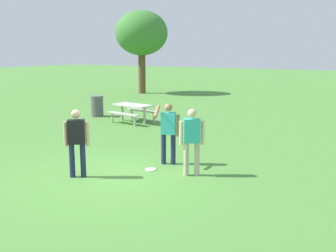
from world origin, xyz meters
TOP-DOWN VIEW (x-y plane):
  - ground_plane at (0.00, 0.00)m, footprint 120.00×120.00m
  - person_thrower at (1.73, 1.18)m, footprint 0.52×0.40m
  - person_catcher at (-0.53, -0.38)m, footprint 0.52×0.40m
  - person_bystander at (0.72, 1.72)m, footprint 0.57×0.81m
  - frisbee at (0.62, 1.02)m, footprint 0.28×0.28m
  - picnic_table_near at (-3.95, 6.36)m, footprint 1.87×1.63m
  - trash_can_beside_table at (-6.33, 6.77)m, footprint 0.59×0.59m
  - tree_tall_left at (-10.69, 16.38)m, footprint 3.68×3.68m

SIDE VIEW (x-z plane):
  - ground_plane at x=0.00m, z-range 0.00..0.00m
  - frisbee at x=0.62m, z-range 0.00..0.03m
  - trash_can_beside_table at x=-6.33m, z-range 0.00..0.96m
  - picnic_table_near at x=-3.95m, z-range 0.18..0.95m
  - person_thrower at x=1.73m, z-range 0.12..1.76m
  - person_catcher at x=-0.53m, z-range 0.12..1.76m
  - person_bystander at x=0.72m, z-range 0.14..1.78m
  - tree_tall_left at x=-10.69m, z-range 1.29..7.09m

